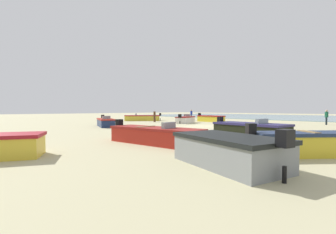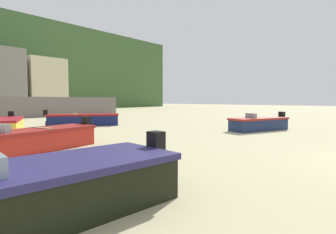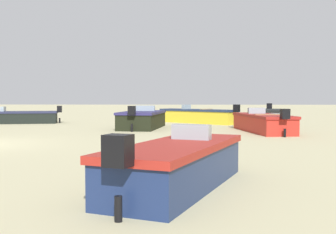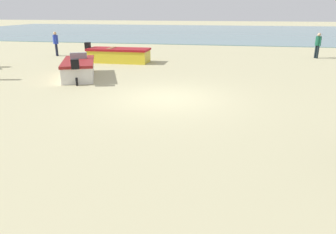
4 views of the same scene
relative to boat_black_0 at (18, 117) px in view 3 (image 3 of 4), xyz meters
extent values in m
cube|color=black|center=(0.00, -0.02, -0.07)|extent=(2.13, 4.70, 0.62)
cube|color=#232642|center=(0.00, -0.02, 0.29)|extent=(2.23, 4.82, 0.12)
cube|color=black|center=(-0.54, 2.38, 0.47)|extent=(0.37, 0.34, 0.40)
cylinder|color=black|center=(-0.54, 2.38, -0.23)|extent=(0.12, 0.12, 0.31)
cube|color=#8C9EA8|center=(0.18, -0.79, 0.49)|extent=(0.72, 0.35, 0.28)
cube|color=black|center=(3.45, 7.89, -0.01)|extent=(4.32, 2.10, 0.74)
cube|color=navy|center=(3.45, 7.89, 0.42)|extent=(4.43, 2.19, 0.12)
cube|color=black|center=(5.70, 7.66, 0.60)|extent=(0.31, 0.35, 0.40)
cylinder|color=black|center=(5.70, 7.66, -0.20)|extent=(0.11, 0.11, 0.37)
cube|color=#8C9EA8|center=(2.72, 7.97, 0.62)|extent=(0.30, 1.03, 0.28)
cube|color=#B5271D|center=(5.36, 13.59, -0.04)|extent=(5.03, 2.09, 0.67)
cube|color=maroon|center=(5.36, 13.59, 0.35)|extent=(5.14, 2.19, 0.12)
cube|color=black|center=(7.95, 13.99, 0.53)|extent=(0.33, 0.36, 0.40)
cylinder|color=black|center=(7.95, 13.99, -0.21)|extent=(0.11, 0.11, 0.34)
cube|color=#8C9EA8|center=(4.51, 13.45, 0.55)|extent=(0.32, 0.84, 0.28)
cube|color=#98724A|center=(5.96, 13.68, 0.40)|extent=(0.42, 1.18, 0.08)
cube|color=navy|center=(17.24, 10.02, -0.06)|extent=(4.01, 2.43, 0.65)
cube|color=#A0241C|center=(17.24, 10.02, 0.33)|extent=(4.13, 2.54, 0.12)
cube|color=black|center=(19.21, 9.32, 0.51)|extent=(0.37, 0.40, 0.40)
cylinder|color=black|center=(19.21, 9.32, -0.22)|extent=(0.13, 0.13, 0.33)
cube|color=#8C9EA8|center=(16.61, 10.25, 0.53)|extent=(0.43, 0.75, 0.28)
cube|color=gray|center=(0.59, 14.73, 0.00)|extent=(3.57, 2.43, 0.77)
cube|color=black|center=(0.59, 14.73, 0.45)|extent=(3.68, 2.54, 0.12)
cube|color=black|center=(-1.16, 15.17, 0.63)|extent=(0.35, 0.38, 0.40)
cylinder|color=black|center=(-1.16, 15.17, -0.19)|extent=(0.12, 0.12, 0.39)
cube|color=gold|center=(-0.95, 10.81, -0.02)|extent=(4.14, 4.72, 0.73)
cube|color=#212F4D|center=(-0.95, 10.81, 0.40)|extent=(4.27, 4.85, 0.12)
cube|color=black|center=(0.80, 12.95, 0.58)|extent=(0.42, 0.42, 0.40)
cylinder|color=black|center=(0.80, 12.95, -0.20)|extent=(0.14, 0.14, 0.36)
cube|color=#8C9EA8|center=(-1.53, 10.11, 0.60)|extent=(0.65, 0.58, 0.28)
cube|color=olive|center=(-0.55, 11.31, 0.45)|extent=(0.89, 0.79, 0.08)
camera|label=1|loc=(-3.11, 20.52, 1.27)|focal=24.39mm
camera|label=2|loc=(1.61, 3.77, 1.48)|focal=28.21mm
camera|label=3|loc=(24.25, 10.18, 1.16)|focal=44.16mm
camera|label=4|loc=(9.08, 13.77, 2.68)|focal=33.58mm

